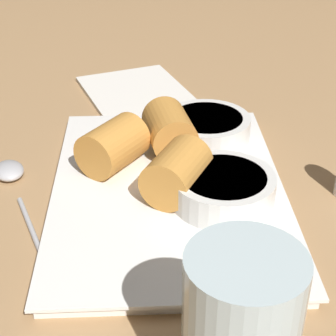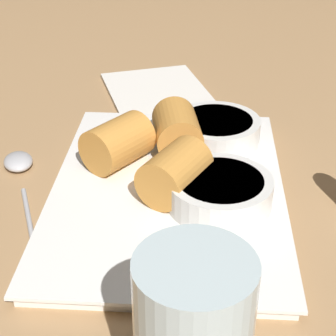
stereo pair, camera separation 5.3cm
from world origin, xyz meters
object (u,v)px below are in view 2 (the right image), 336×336
object	(u,v)px
dipping_bowl_far	(216,130)
napkin	(157,91)
serving_plate	(168,191)
spoon	(20,169)
dipping_bowl_near	(220,191)

from	to	relation	value
dipping_bowl_far	napkin	size ratio (longest dim) A/B	0.51
dipping_bowl_far	serving_plate	bearing A→B (deg)	-27.41
serving_plate	spoon	xyz separation A→B (cm)	(-3.33, -16.02, -0.13)
dipping_bowl_near	napkin	world-z (taller)	dipping_bowl_near
spoon	napkin	bearing A→B (deg)	150.14
dipping_bowl_near	dipping_bowl_far	world-z (taller)	same
dipping_bowl_near	spoon	xyz separation A→B (cm)	(-6.41, -21.01, -2.41)
dipping_bowl_near	napkin	size ratio (longest dim) A/B	0.51
serving_plate	dipping_bowl_far	bearing A→B (deg)	152.59
serving_plate	dipping_bowl_near	size ratio (longest dim) A/B	3.31
dipping_bowl_far	spoon	distance (cm)	21.68
serving_plate	spoon	world-z (taller)	serving_plate
dipping_bowl_near	dipping_bowl_far	size ratio (longest dim) A/B	1.00
dipping_bowl_far	spoon	xyz separation A→B (cm)	(5.79, -20.75, -2.41)
spoon	dipping_bowl_near	bearing A→B (deg)	73.03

